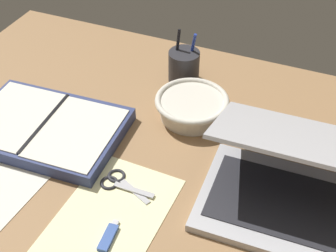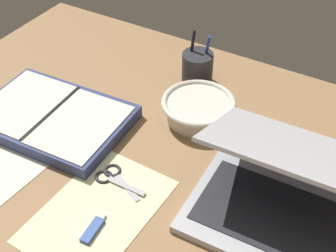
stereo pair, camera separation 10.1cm
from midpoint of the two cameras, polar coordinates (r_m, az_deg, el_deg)
name	(u,v)px [view 1 (the left image)]	position (r cm, az deg, el deg)	size (l,w,h in cm)	color
desk_top	(165,172)	(102.62, -3.21, -5.77)	(140.00, 100.00, 2.00)	#936D47
laptop	(289,182)	(94.07, 11.53, -6.87)	(33.69, 31.78, 17.77)	#B7B7BC
bowl	(192,106)	(112.91, 0.36, 2.35)	(17.99, 17.99, 5.45)	silver
pen_cup	(184,66)	(124.23, -0.40, 7.22)	(8.20, 8.20, 14.22)	#28282D
planner	(46,128)	(113.82, -17.19, -0.37)	(36.49, 25.91, 3.62)	navy
scissors	(118,182)	(99.97, -9.07, -6.89)	(12.19, 6.68, 0.80)	#B7B7BC
paper_sheet_front	(110,217)	(94.59, -10.23, -11.08)	(19.84, 29.85, 0.16)	#F4EFB2
paper_sheet_beside_planner	(1,176)	(108.16, -22.29, -5.82)	(19.41, 24.47, 0.16)	silver
usb_drive	(109,237)	(91.37, -10.52, -13.34)	(2.55, 7.32, 1.00)	#33519E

